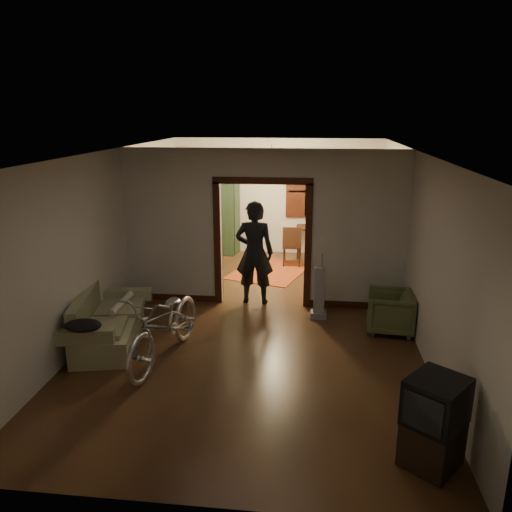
% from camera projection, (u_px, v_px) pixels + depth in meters
% --- Properties ---
extents(floor, '(5.00, 8.50, 0.01)m').
position_uv_depth(floor, '(258.00, 319.00, 8.50)').
color(floor, '#341E10').
rests_on(floor, ground).
extents(ceiling, '(5.00, 8.50, 0.01)m').
position_uv_depth(ceiling, '(258.00, 152.00, 7.72)').
color(ceiling, white).
rests_on(ceiling, floor).
extents(wall_back, '(5.00, 0.02, 2.80)m').
position_uv_depth(wall_back, '(277.00, 197.00, 12.17)').
color(wall_back, beige).
rests_on(wall_back, floor).
extents(wall_left, '(0.02, 8.50, 2.80)m').
position_uv_depth(wall_left, '(111.00, 235.00, 8.39)').
color(wall_left, beige).
rests_on(wall_left, floor).
extents(wall_right, '(0.02, 8.50, 2.80)m').
position_uv_depth(wall_right, '(416.00, 244.00, 7.84)').
color(wall_right, beige).
rests_on(wall_right, floor).
extents(partition_wall, '(5.00, 0.14, 2.80)m').
position_uv_depth(partition_wall, '(263.00, 229.00, 8.83)').
color(partition_wall, beige).
rests_on(partition_wall, floor).
extents(door_casing, '(1.74, 0.20, 2.32)m').
position_uv_depth(door_casing, '(263.00, 245.00, 8.91)').
color(door_casing, '#34150B').
rests_on(door_casing, floor).
extents(far_window, '(0.98, 0.06, 1.28)m').
position_uv_depth(far_window, '(306.00, 191.00, 12.01)').
color(far_window, black).
rests_on(far_window, wall_back).
extents(chandelier, '(0.24, 0.24, 0.24)m').
position_uv_depth(chandelier, '(272.00, 165.00, 10.24)').
color(chandelier, '#FFE0A5').
rests_on(chandelier, ceiling).
extents(light_switch, '(0.08, 0.01, 0.12)m').
position_uv_depth(light_switch, '(322.00, 240.00, 8.68)').
color(light_switch, silver).
rests_on(light_switch, partition_wall).
extents(sofa, '(1.14, 1.90, 0.82)m').
position_uv_depth(sofa, '(108.00, 317.00, 7.53)').
color(sofa, '#767A51').
rests_on(sofa, floor).
extents(rolled_paper, '(0.10, 0.81, 0.10)m').
position_uv_depth(rolled_paper, '(121.00, 303.00, 7.77)').
color(rolled_paper, beige).
rests_on(rolled_paper, sofa).
extents(jacket, '(0.49, 0.37, 0.14)m').
position_uv_depth(jacket, '(83.00, 325.00, 6.58)').
color(jacket, black).
rests_on(jacket, sofa).
extents(bicycle, '(1.05, 2.14, 1.08)m').
position_uv_depth(bicycle, '(165.00, 324.00, 6.95)').
color(bicycle, silver).
rests_on(bicycle, floor).
extents(armchair, '(0.80, 0.78, 0.66)m').
position_uv_depth(armchair, '(390.00, 312.00, 7.94)').
color(armchair, '#4D5D34').
rests_on(armchair, floor).
extents(tv_stand, '(0.70, 0.71, 0.48)m').
position_uv_depth(tv_stand, '(432.00, 443.00, 4.93)').
color(tv_stand, black).
rests_on(tv_stand, floor).
extents(crt_tv, '(0.72, 0.73, 0.47)m').
position_uv_depth(crt_tv, '(437.00, 401.00, 4.80)').
color(crt_tv, black).
rests_on(crt_tv, tv_stand).
extents(vacuum, '(0.29, 0.24, 0.89)m').
position_uv_depth(vacuum, '(319.00, 293.00, 8.43)').
color(vacuum, gray).
rests_on(vacuum, floor).
extents(person, '(0.70, 0.47, 1.90)m').
position_uv_depth(person, '(254.00, 253.00, 8.98)').
color(person, black).
rests_on(person, floor).
extents(oriental_rug, '(1.89, 2.18, 0.01)m').
position_uv_depth(oriental_rug, '(270.00, 271.00, 11.05)').
color(oriental_rug, maroon).
rests_on(oriental_rug, floor).
extents(locker, '(1.04, 0.70, 1.91)m').
position_uv_depth(locker, '(218.00, 215.00, 12.26)').
color(locker, '#213721').
rests_on(locker, floor).
extents(globe, '(0.29, 0.29, 0.29)m').
position_uv_depth(globe, '(217.00, 175.00, 11.99)').
color(globe, '#1E5972').
rests_on(globe, locker).
extents(desk, '(1.04, 0.62, 0.75)m').
position_uv_depth(desk, '(317.00, 242.00, 12.00)').
color(desk, black).
rests_on(desk, floor).
extents(desk_chair, '(0.44, 0.44, 0.93)m').
position_uv_depth(desk_chair, '(292.00, 246.00, 11.34)').
color(desk_chair, black).
rests_on(desk_chair, floor).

